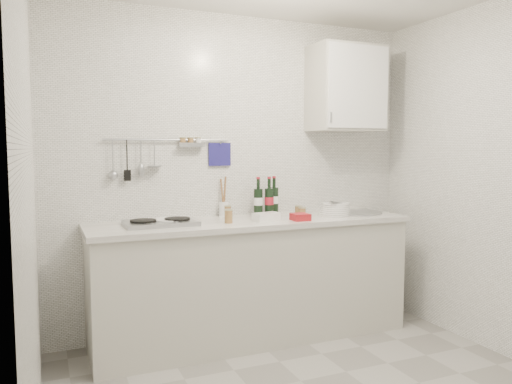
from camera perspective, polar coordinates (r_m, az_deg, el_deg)
back_wall at (r=4.02m, az=-2.07°, el=2.06°), size 3.00×0.02×2.50m
wall_left at (r=2.36m, az=-24.40°, el=-0.47°), size 0.02×2.80×2.50m
counter at (r=3.88m, az=-0.33°, el=-10.29°), size 2.44×0.64×0.96m
wall_rail at (r=3.81m, az=-10.32°, el=4.46°), size 0.98×0.09×0.34m
wall_cabinet at (r=4.30m, az=10.30°, el=11.52°), size 0.60×0.38×0.70m
plate_stack_hob at (r=3.63m, az=-9.92°, el=-3.28°), size 0.27×0.27×0.03m
plate_stack_sink at (r=4.08m, az=8.99°, el=-1.95°), size 0.28×0.27×0.11m
wine_bottles at (r=3.98m, az=1.29°, el=-0.50°), size 0.24×0.13×0.31m
butter_dish at (r=3.71m, az=1.18°, el=-2.84°), size 0.21×0.14×0.06m
strawberry_punnet at (r=3.74m, az=5.08°, el=-2.86°), size 0.13×0.13×0.05m
utensil_crock at (r=3.95m, az=-3.71°, el=-1.73°), size 0.08×0.08×0.32m
jar_a at (r=3.93m, az=-3.29°, el=-2.17°), size 0.06×0.06×0.09m
jar_b at (r=4.09m, az=4.89°, el=-2.04°), size 0.06×0.06×0.07m
jar_c at (r=4.01m, az=5.31°, el=-2.21°), size 0.06×0.06×0.07m
jar_d at (r=3.60m, az=-3.16°, el=-2.76°), size 0.06×0.06×0.10m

